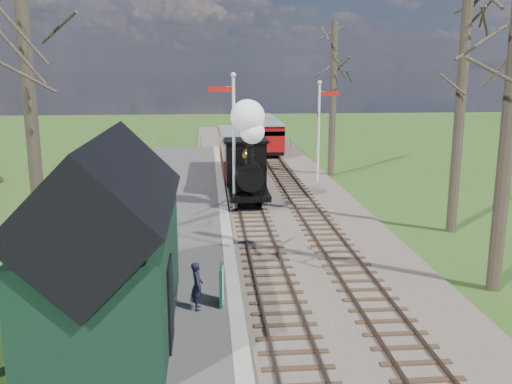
# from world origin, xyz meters

# --- Properties ---
(distant_hills) EXTENTS (114.40, 48.00, 22.02)m
(distant_hills) POSITION_xyz_m (1.40, 64.38, -16.21)
(distant_hills) COLOR #385B23
(distant_hills) RESTS_ON ground
(ballast_bed) EXTENTS (8.00, 60.00, 0.10)m
(ballast_bed) POSITION_xyz_m (1.30, 22.00, 0.05)
(ballast_bed) COLOR brown
(ballast_bed) RESTS_ON ground
(track_near) EXTENTS (1.60, 60.00, 0.15)m
(track_near) POSITION_xyz_m (0.00, 22.00, 0.10)
(track_near) COLOR brown
(track_near) RESTS_ON ground
(track_far) EXTENTS (1.60, 60.00, 0.15)m
(track_far) POSITION_xyz_m (2.60, 22.00, 0.10)
(track_far) COLOR brown
(track_far) RESTS_ON ground
(platform) EXTENTS (5.00, 44.00, 0.20)m
(platform) POSITION_xyz_m (-3.50, 14.00, 0.10)
(platform) COLOR #474442
(platform) RESTS_ON ground
(coping_strip) EXTENTS (0.40, 44.00, 0.21)m
(coping_strip) POSITION_xyz_m (-1.20, 14.00, 0.10)
(coping_strip) COLOR #B2AD9E
(coping_strip) RESTS_ON ground
(station_shed) EXTENTS (3.25, 6.30, 4.78)m
(station_shed) POSITION_xyz_m (-4.30, 4.00, 2.27)
(station_shed) COLOR black
(station_shed) RESTS_ON platform
(semaphore_near) EXTENTS (1.22, 0.24, 6.22)m
(semaphore_near) POSITION_xyz_m (-0.77, 16.00, 3.62)
(semaphore_near) COLOR silver
(semaphore_near) RESTS_ON ground
(semaphore_far) EXTENTS (1.22, 0.24, 5.72)m
(semaphore_far) POSITION_xyz_m (4.37, 22.00, 3.35)
(semaphore_far) COLOR silver
(semaphore_far) RESTS_ON ground
(bare_trees) EXTENTS (15.51, 22.39, 12.00)m
(bare_trees) POSITION_xyz_m (1.33, 10.10, 5.21)
(bare_trees) COLOR #382D23
(bare_trees) RESTS_ON ground
(fence_line) EXTENTS (12.60, 0.08, 1.00)m
(fence_line) POSITION_xyz_m (0.30, 36.00, 0.55)
(fence_line) COLOR slate
(fence_line) RESTS_ON ground
(locomotive) EXTENTS (1.95, 4.55, 4.87)m
(locomotive) POSITION_xyz_m (-0.01, 17.32, 2.23)
(locomotive) COLOR black
(locomotive) RESTS_ON ground
(coach) EXTENTS (2.27, 7.80, 2.39)m
(coach) POSITION_xyz_m (0.00, 23.39, 1.63)
(coach) COLOR black
(coach) RESTS_ON ground
(red_carriage_a) EXTENTS (1.89, 4.67, 1.99)m
(red_carriage_a) POSITION_xyz_m (2.60, 32.10, 1.39)
(red_carriage_a) COLOR black
(red_carriage_a) RESTS_ON ground
(red_carriage_b) EXTENTS (1.89, 4.67, 1.99)m
(red_carriage_b) POSITION_xyz_m (2.60, 37.60, 1.39)
(red_carriage_b) COLOR black
(red_carriage_b) RESTS_ON ground
(sign_board) EXTENTS (0.13, 0.73, 1.06)m
(sign_board) POSITION_xyz_m (-1.57, 5.19, 0.73)
(sign_board) COLOR #0F492E
(sign_board) RESTS_ON platform
(bench) EXTENTS (0.91, 1.51, 0.83)m
(bench) POSITION_xyz_m (-3.29, 5.64, 0.59)
(bench) COLOR #443018
(bench) RESTS_ON platform
(person) EXTENTS (0.33, 0.49, 1.30)m
(person) POSITION_xyz_m (-2.21, 4.89, 0.85)
(person) COLOR black
(person) RESTS_ON platform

